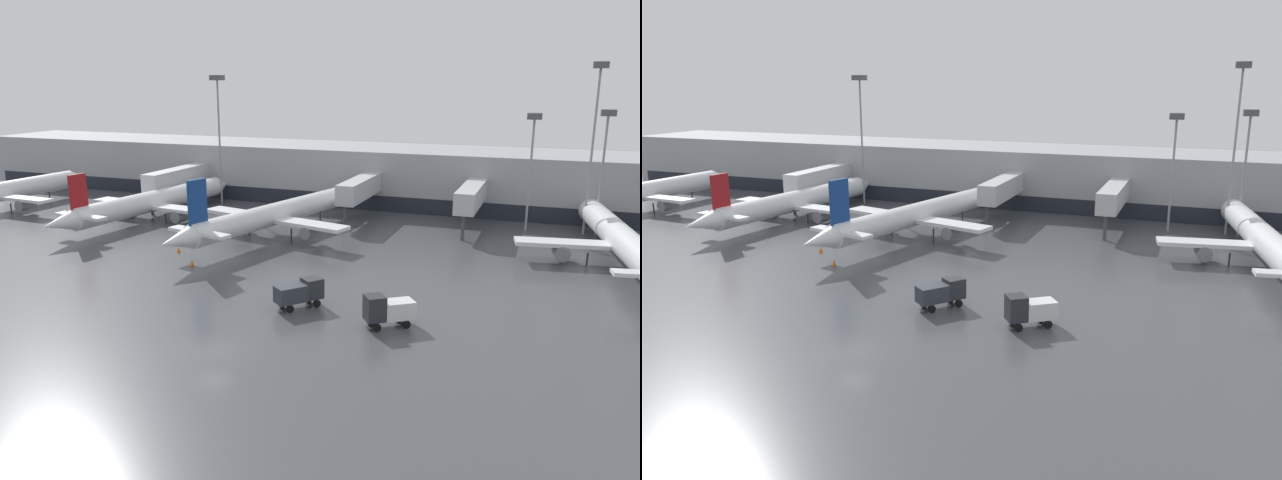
% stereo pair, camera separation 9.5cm
% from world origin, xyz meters
% --- Properties ---
extents(ground_plane, '(320.00, 320.00, 0.00)m').
position_xyz_m(ground_plane, '(0.00, 0.00, 0.00)').
color(ground_plane, '#424449').
extents(terminal_building, '(160.00, 31.12, 9.00)m').
position_xyz_m(terminal_building, '(-0.12, 61.78, 4.50)').
color(terminal_building, '#9EA0A5').
rests_on(terminal_building, ground_plane).
extents(parked_jet_0, '(21.46, 36.66, 9.33)m').
position_xyz_m(parked_jet_0, '(-10.20, 32.38, 3.14)').
color(parked_jet_0, silver).
rests_on(parked_jet_0, ground_plane).
extents(parked_jet_3, '(22.63, 39.04, 9.64)m').
position_xyz_m(parked_jet_3, '(30.28, 35.31, 2.77)').
color(parked_jet_3, silver).
rests_on(parked_jet_3, ground_plane).
extents(parked_jet_4, '(20.60, 36.83, 8.31)m').
position_xyz_m(parked_jet_4, '(-31.50, 36.27, 2.60)').
color(parked_jet_4, silver).
rests_on(parked_jet_4, ground_plane).
extents(service_truck_0, '(3.99, 4.41, 2.53)m').
position_xyz_m(service_truck_0, '(2.50, 10.80, 1.47)').
color(service_truck_0, '#2D333D').
rests_on(service_truck_0, ground_plane).
extents(service_truck_3, '(4.30, 3.75, 2.80)m').
position_xyz_m(service_truck_3, '(10.97, 9.23, 1.53)').
color(service_truck_3, silver).
rests_on(service_truck_3, ground_plane).
extents(traffic_cone_3, '(0.49, 0.49, 0.64)m').
position_xyz_m(traffic_cone_3, '(-17.95, 22.59, 0.32)').
color(traffic_cone_3, orange).
rests_on(traffic_cone_3, ground_plane).
extents(traffic_cone_4, '(0.42, 0.42, 0.70)m').
position_xyz_m(traffic_cone_4, '(-13.50, 18.46, 0.35)').
color(traffic_cone_4, orange).
rests_on(traffic_cone_4, ground_plane).
extents(apron_light_mast_0, '(1.80, 1.80, 20.41)m').
position_xyz_m(apron_light_mast_0, '(-28.21, 50.84, 15.88)').
color(apron_light_mast_0, gray).
rests_on(apron_light_mast_0, ground_plane).
extents(apron_light_mast_2, '(1.80, 1.80, 16.11)m').
position_xyz_m(apron_light_mast_2, '(28.33, 49.86, 12.92)').
color(apron_light_mast_2, gray).
rests_on(apron_light_mast_2, ground_plane).
extents(apron_light_mast_4, '(1.80, 1.80, 15.59)m').
position_xyz_m(apron_light_mast_4, '(19.63, 48.33, 12.54)').
color(apron_light_mast_4, gray).
rests_on(apron_light_mast_4, ground_plane).
extents(apron_light_mast_5, '(1.80, 1.80, 21.90)m').
position_xyz_m(apron_light_mast_5, '(26.84, 49.05, 16.87)').
color(apron_light_mast_5, gray).
rests_on(apron_light_mast_5, ground_plane).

